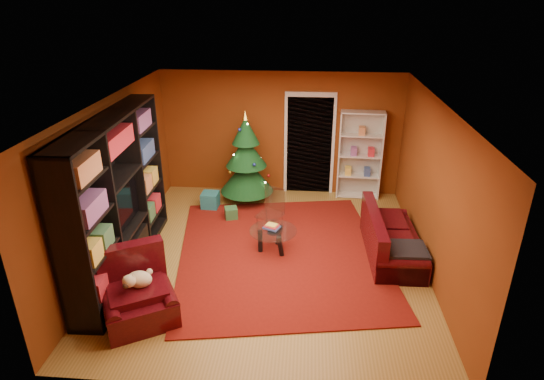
# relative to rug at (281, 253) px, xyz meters

# --- Properties ---
(floor) EXTENTS (5.00, 5.50, 0.05)m
(floor) POSITION_rel_rug_xyz_m (-0.17, -0.12, -0.04)
(floor) COLOR olive
(floor) RESTS_ON ground
(ceiling) EXTENTS (5.00, 5.50, 0.05)m
(ceiling) POSITION_rel_rug_xyz_m (-0.17, -0.12, 2.61)
(ceiling) COLOR silver
(ceiling) RESTS_ON wall_back
(wall_back) EXTENTS (5.00, 0.05, 2.60)m
(wall_back) POSITION_rel_rug_xyz_m (-0.17, 2.66, 1.29)
(wall_back) COLOR brown
(wall_back) RESTS_ON ground
(wall_left) EXTENTS (0.05, 5.50, 2.60)m
(wall_left) POSITION_rel_rug_xyz_m (-2.70, -0.12, 1.29)
(wall_left) COLOR brown
(wall_left) RESTS_ON ground
(wall_right) EXTENTS (0.05, 5.50, 2.60)m
(wall_right) POSITION_rel_rug_xyz_m (2.35, -0.12, 1.29)
(wall_right) COLOR brown
(wall_right) RESTS_ON ground
(doorway) EXTENTS (1.06, 0.60, 2.16)m
(doorway) POSITION_rel_rug_xyz_m (0.43, 2.61, 1.04)
(doorway) COLOR black
(doorway) RESTS_ON floor
(rug) EXTENTS (3.94, 4.40, 0.02)m
(rug) POSITION_rel_rug_xyz_m (0.00, 0.00, 0.00)
(rug) COLOR maroon
(rug) RESTS_ON floor
(media_unit) EXTENTS (0.59, 3.20, 2.44)m
(media_unit) POSITION_rel_rug_xyz_m (-2.45, -0.58, 1.21)
(media_unit) COLOR black
(media_unit) RESTS_ON floor
(christmas_tree) EXTENTS (1.09, 1.09, 1.94)m
(christmas_tree) POSITION_rel_rug_xyz_m (-0.84, 2.03, 0.93)
(christmas_tree) COLOR #0D3A17
(christmas_tree) RESTS_ON floor
(gift_box_teal) EXTENTS (0.34, 0.34, 0.33)m
(gift_box_teal) POSITION_rel_rug_xyz_m (-1.54, 1.65, 0.15)
(gift_box_teal) COLOR teal
(gift_box_teal) RESTS_ON floor
(gift_box_green) EXTENTS (0.29, 0.29, 0.23)m
(gift_box_green) POSITION_rel_rug_xyz_m (-1.04, 1.20, 0.11)
(gift_box_green) COLOR #2D6B37
(gift_box_green) RESTS_ON floor
(gift_box_red) EXTENTS (0.28, 0.28, 0.23)m
(gift_box_red) POSITION_rel_rug_xyz_m (-1.07, 2.47, 0.10)
(gift_box_red) COLOR maroon
(gift_box_red) RESTS_ON floor
(white_bookshelf) EXTENTS (0.90, 0.36, 1.91)m
(white_bookshelf) POSITION_rel_rug_xyz_m (1.48, 2.45, 0.92)
(white_bookshelf) COLOR white
(white_bookshelf) RESTS_ON floor
(armchair) EXTENTS (1.35, 1.35, 0.78)m
(armchair) POSITION_rel_rug_xyz_m (-1.79, -1.77, 0.38)
(armchair) COLOR #34060C
(armchair) RESTS_ON rug
(dog) EXTENTS (0.50, 0.46, 0.25)m
(dog) POSITION_rel_rug_xyz_m (-1.77, -1.71, 0.57)
(dog) COLOR beige
(dog) RESTS_ON armchair
(sofa) EXTENTS (0.86, 1.83, 0.78)m
(sofa) POSITION_rel_rug_xyz_m (1.85, 0.13, 0.38)
(sofa) COLOR #34060C
(sofa) RESTS_ON rug
(coffee_table) EXTENTS (1.04, 1.04, 0.50)m
(coffee_table) POSITION_rel_rug_xyz_m (-0.13, 0.08, 0.20)
(coffee_table) COLOR gray
(coffee_table) RESTS_ON rug
(acrylic_chair) EXTENTS (0.55, 0.57, 0.79)m
(acrylic_chair) POSITION_rel_rug_xyz_m (-0.24, 0.65, 0.38)
(acrylic_chair) COLOR #66605B
(acrylic_chair) RESTS_ON rug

